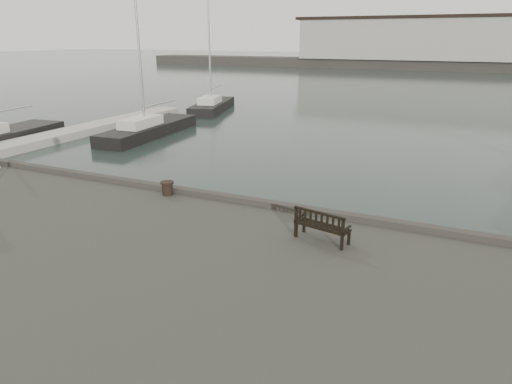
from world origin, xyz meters
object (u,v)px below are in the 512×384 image
at_px(yacht_c, 150,132).
at_px(yacht_d, 213,108).
at_px(bollard_left, 167,188).
at_px(bench, 322,231).

bearing_deg(yacht_c, yacht_d, 94.33).
bearing_deg(bollard_left, yacht_d, 116.95).
xyz_separation_m(bench, bollard_left, (-5.56, 1.33, -0.03)).
height_order(bench, yacht_d, yacht_d).
xyz_separation_m(bollard_left, yacht_c, (-11.08, 13.52, -1.54)).
relative_size(yacht_c, yacht_d, 1.15).
relative_size(bench, yacht_c, 0.12).
height_order(bench, bollard_left, bench).
height_order(bollard_left, yacht_d, yacht_d).
bearing_deg(yacht_c, bollard_left, -54.51).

